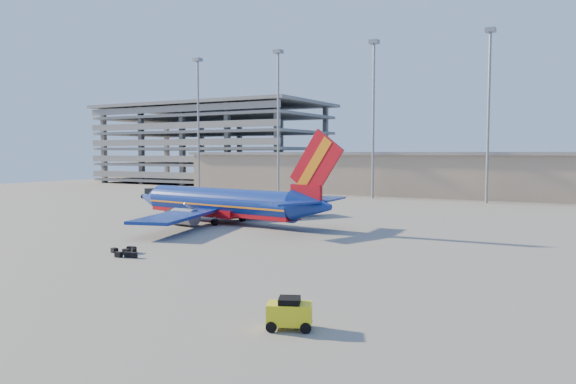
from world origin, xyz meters
name	(u,v)px	position (x,y,z in m)	size (l,w,h in m)	color
ground	(265,230)	(0.00, 0.00, 0.00)	(220.00, 220.00, 0.00)	slate
terminal_building	(470,174)	(10.00, 58.00, 4.32)	(122.00, 16.00, 8.50)	#9F886D
parking_garage	(213,140)	(-62.00, 74.05, 11.73)	(62.00, 32.00, 21.40)	slate
light_mast_row	(428,99)	(5.00, 46.00, 17.55)	(101.60, 1.60, 28.65)	gray
aircraft_main	(225,204)	(-7.34, 2.99, 2.31)	(31.80, 30.39, 10.80)	navy
baggage_tug	(289,313)	(18.75, -28.44, 0.79)	(2.46, 2.03, 1.53)	yellow
luggage_pile	(127,252)	(-2.31, -17.90, 0.23)	(3.79, 2.60, 0.52)	black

